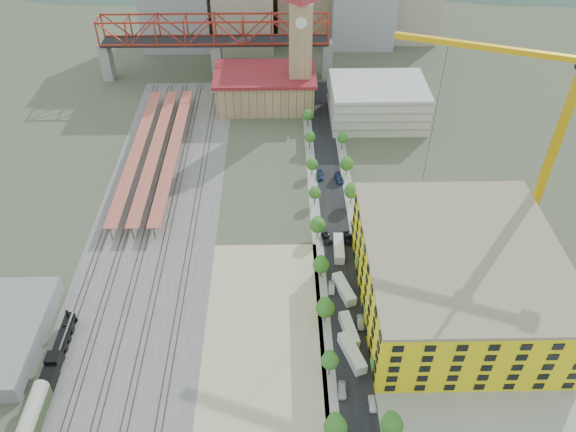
{
  "coord_description": "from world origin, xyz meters",
  "views": [
    {
      "loc": [
        0.21,
        -112.03,
        106.33
      ],
      "look_at": [
        2.23,
        2.53,
        10.0
      ],
      "focal_mm": 35.0,
      "sensor_mm": 36.0,
      "label": 1
    }
  ],
  "objects_px": {
    "clock_tower": "(301,33)",
    "coach": "(28,429)",
    "tower_crane": "(547,116)",
    "site_trailer_d": "(339,249)",
    "construction_building": "(457,277)",
    "site_trailer_b": "(349,330)",
    "site_trailer_c": "(344,289)",
    "site_trailer_a": "(352,353)",
    "car_0": "(342,390)",
    "locomotive": "(59,350)"
  },
  "relations": [
    {
      "from": "coach",
      "to": "tower_crane",
      "type": "height_order",
      "value": "tower_crane"
    },
    {
      "from": "site_trailer_a",
      "to": "clock_tower",
      "type": "bearing_deg",
      "value": 75.83
    },
    {
      "from": "site_trailer_b",
      "to": "clock_tower",
      "type": "bearing_deg",
      "value": 83.18
    },
    {
      "from": "locomotive",
      "to": "site_trailer_a",
      "type": "bearing_deg",
      "value": -1.38
    },
    {
      "from": "construction_building",
      "to": "site_trailer_a",
      "type": "xyz_separation_m",
      "value": [
        -26.0,
        -15.54,
        -7.99
      ]
    },
    {
      "from": "site_trailer_b",
      "to": "car_0",
      "type": "distance_m",
      "value": 16.01
    },
    {
      "from": "locomotive",
      "to": "site_trailer_b",
      "type": "relative_size",
      "value": 2.38
    },
    {
      "from": "site_trailer_c",
      "to": "car_0",
      "type": "bearing_deg",
      "value": -113.93
    },
    {
      "from": "site_trailer_a",
      "to": "site_trailer_d",
      "type": "height_order",
      "value": "site_trailer_a"
    },
    {
      "from": "construction_building",
      "to": "site_trailer_d",
      "type": "xyz_separation_m",
      "value": [
        -26.0,
        18.78,
        -8.05
      ]
    },
    {
      "from": "locomotive",
      "to": "tower_crane",
      "type": "distance_m",
      "value": 126.37
    },
    {
      "from": "coach",
      "to": "site_trailer_b",
      "type": "relative_size",
      "value": 1.98
    },
    {
      "from": "construction_building",
      "to": "site_trailer_a",
      "type": "distance_m",
      "value": 31.32
    },
    {
      "from": "site_trailer_b",
      "to": "site_trailer_c",
      "type": "bearing_deg",
      "value": 78.98
    },
    {
      "from": "coach",
      "to": "site_trailer_a",
      "type": "distance_m",
      "value": 68.44
    },
    {
      "from": "site_trailer_d",
      "to": "site_trailer_b",
      "type": "bearing_deg",
      "value": -87.74
    },
    {
      "from": "clock_tower",
      "to": "locomotive",
      "type": "height_order",
      "value": "clock_tower"
    },
    {
      "from": "coach",
      "to": "site_trailer_b",
      "type": "height_order",
      "value": "coach"
    },
    {
      "from": "site_trailer_a",
      "to": "locomotive",
      "type": "bearing_deg",
      "value": 160.49
    },
    {
      "from": "site_trailer_a",
      "to": "site_trailer_d",
      "type": "bearing_deg",
      "value": 71.87
    },
    {
      "from": "site_trailer_b",
      "to": "site_trailer_c",
      "type": "xyz_separation_m",
      "value": [
        0.0,
        12.74,
        0.06
      ]
    },
    {
      "from": "locomotive",
      "to": "car_0",
      "type": "xyz_separation_m",
      "value": [
        63.0,
        -10.6,
        -1.32
      ]
    },
    {
      "from": "locomotive",
      "to": "tower_crane",
      "type": "xyz_separation_m",
      "value": [
        114.59,
        39.22,
        36.05
      ]
    },
    {
      "from": "clock_tower",
      "to": "site_trailer_b",
      "type": "xyz_separation_m",
      "value": [
        8.0,
        -108.82,
        -27.4
      ]
    },
    {
      "from": "tower_crane",
      "to": "site_trailer_c",
      "type": "distance_m",
      "value": 64.59
    },
    {
      "from": "construction_building",
      "to": "site_trailer_a",
      "type": "height_order",
      "value": "construction_building"
    },
    {
      "from": "construction_building",
      "to": "tower_crane",
      "type": "distance_m",
      "value": 44.44
    },
    {
      "from": "construction_building",
      "to": "coach",
      "type": "height_order",
      "value": "construction_building"
    },
    {
      "from": "clock_tower",
      "to": "locomotive",
      "type": "relative_size",
      "value": 2.32
    },
    {
      "from": "locomotive",
      "to": "tower_crane",
      "type": "height_order",
      "value": "tower_crane"
    },
    {
      "from": "tower_crane",
      "to": "site_trailer_d",
      "type": "height_order",
      "value": "tower_crane"
    },
    {
      "from": "site_trailer_a",
      "to": "site_trailer_c",
      "type": "distance_m",
      "value": 19.45
    },
    {
      "from": "locomotive",
      "to": "site_trailer_c",
      "type": "height_order",
      "value": "locomotive"
    },
    {
      "from": "construction_building",
      "to": "coach",
      "type": "distance_m",
      "value": 98.13
    },
    {
      "from": "construction_building",
      "to": "car_0",
      "type": "relative_size",
      "value": 11.13
    },
    {
      "from": "clock_tower",
      "to": "coach",
      "type": "relative_size",
      "value": 2.78
    },
    {
      "from": "coach",
      "to": "car_0",
      "type": "height_order",
      "value": "coach"
    },
    {
      "from": "site_trailer_c",
      "to": "clock_tower",
      "type": "bearing_deg",
      "value": 76.84
    },
    {
      "from": "site_trailer_d",
      "to": "construction_building",
      "type": "bearing_deg",
      "value": -33.59
    },
    {
      "from": "tower_crane",
      "to": "car_0",
      "type": "height_order",
      "value": "tower_crane"
    },
    {
      "from": "coach",
      "to": "tower_crane",
      "type": "distance_m",
      "value": 133.49
    },
    {
      "from": "coach",
      "to": "tower_crane",
      "type": "bearing_deg",
      "value": 27.18
    },
    {
      "from": "construction_building",
      "to": "locomotive",
      "type": "xyz_separation_m",
      "value": [
        -92.0,
        -13.94,
        -7.32
      ]
    },
    {
      "from": "construction_building",
      "to": "locomotive",
      "type": "height_order",
      "value": "construction_building"
    },
    {
      "from": "site_trailer_d",
      "to": "clock_tower",
      "type": "bearing_deg",
      "value": 97.89
    },
    {
      "from": "clock_tower",
      "to": "car_0",
      "type": "bearing_deg",
      "value": -87.7
    },
    {
      "from": "clock_tower",
      "to": "site_trailer_b",
      "type": "height_order",
      "value": "clock_tower"
    },
    {
      "from": "site_trailer_b",
      "to": "site_trailer_a",
      "type": "bearing_deg",
      "value": -101.02
    },
    {
      "from": "clock_tower",
      "to": "site_trailer_a",
      "type": "bearing_deg",
      "value": -86.04
    },
    {
      "from": "site_trailer_b",
      "to": "site_trailer_d",
      "type": "relative_size",
      "value": 0.95
    }
  ]
}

